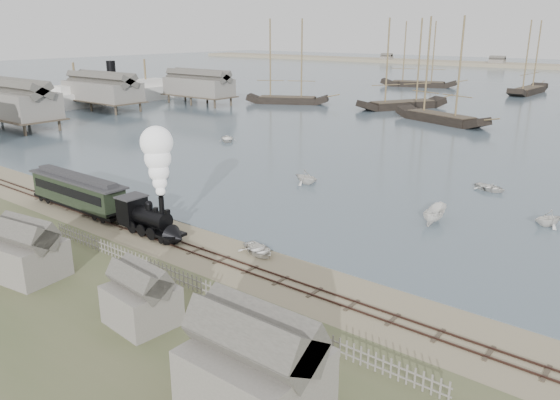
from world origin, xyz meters
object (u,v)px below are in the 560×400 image
Objects in this scene: locomotive at (155,190)px; passenger_coach at (78,191)px; steamship at (112,82)px; beached_dinghy at (259,250)px.

locomotive is 12.39m from passenger_coach.
steamship is at bearing 142.46° from passenger_coach.
locomotive is 2.67× the size of beached_dinghy.
beached_dinghy is at bearing 7.45° from passenger_coach.
passenger_coach is 21.61m from beached_dinghy.
locomotive is 10.41m from beached_dinghy.
passenger_coach is at bearing -180.00° from locomotive.
steamship is (-89.49, 49.55, 4.76)m from beached_dinghy.
passenger_coach is 3.82× the size of beached_dinghy.
passenger_coach is 0.29× the size of steamship.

